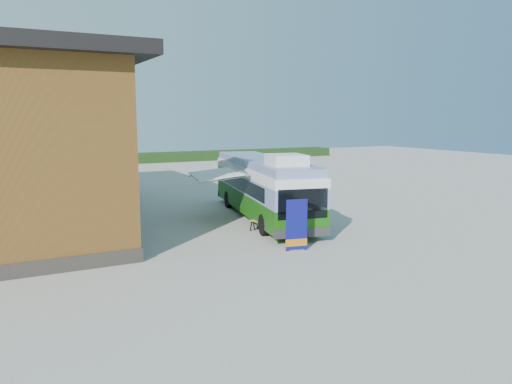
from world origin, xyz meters
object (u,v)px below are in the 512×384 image
bus (263,185)px  banner (297,230)px  person_b (131,206)px  slurry_tanker (107,177)px  person_a (283,206)px  picnic_table (270,217)px

bus → banner: 6.37m
person_b → slurry_tanker: bearing=-166.3°
banner → slurry_tanker: size_ratio=0.35×
slurry_tanker → person_a: bearing=-50.5°
banner → person_a: 4.42m
picnic_table → bus: bearing=51.6°
banner → person_a: size_ratio=1.09×
picnic_table → person_b: bearing=123.4°
banner → person_a: banner is taller
banner → picnic_table: (0.75, 3.41, -0.21)m
bus → banner: (-1.86, -6.04, -0.83)m
banner → bus: bearing=84.9°
bus → person_b: (-6.17, 1.76, -0.80)m
bus → person_b: bus is taller
person_a → person_b: person_a is taller
picnic_table → slurry_tanker: size_ratio=0.30×
person_a → person_b: size_ratio=1.07×
bus → person_a: bearing=-79.1°
person_a → person_b: (-6.13, 3.77, -0.06)m
slurry_tanker → banner: bearing=-61.3°
banner → person_b: bearing=130.9°
person_a → slurry_tanker: 13.97m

